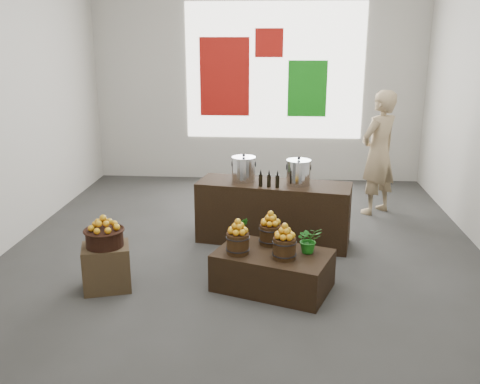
# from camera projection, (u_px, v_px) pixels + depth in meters

# --- Properties ---
(ground) EXTENTS (7.00, 7.00, 0.00)m
(ground) POSITION_uv_depth(u_px,v_px,m) (244.00, 248.00, 6.87)
(ground) COLOR #32312F
(ground) RESTS_ON ground
(back_wall) EXTENTS (6.00, 0.04, 4.00)m
(back_wall) POSITION_uv_depth(u_px,v_px,m) (258.00, 71.00, 9.65)
(back_wall) COLOR #B1ADA3
(back_wall) RESTS_ON ground
(back_opening) EXTENTS (3.20, 0.02, 2.40)m
(back_opening) POSITION_uv_depth(u_px,v_px,m) (274.00, 72.00, 9.61)
(back_opening) COLOR white
(back_opening) RESTS_ON back_wall
(deco_red_left) EXTENTS (0.90, 0.04, 1.40)m
(deco_red_left) POSITION_uv_depth(u_px,v_px,m) (225.00, 77.00, 9.69)
(deco_red_left) COLOR #9F110C
(deco_red_left) RESTS_ON back_wall
(deco_green_right) EXTENTS (0.70, 0.04, 1.00)m
(deco_green_right) POSITION_uv_depth(u_px,v_px,m) (307.00, 89.00, 9.64)
(deco_green_right) COLOR #137D13
(deco_green_right) RESTS_ON back_wall
(deco_red_upper) EXTENTS (0.50, 0.04, 0.50)m
(deco_red_upper) POSITION_uv_depth(u_px,v_px,m) (269.00, 43.00, 9.47)
(deco_red_upper) COLOR #9F110C
(deco_red_upper) RESTS_ON back_wall
(crate) EXTENTS (0.59, 0.53, 0.49)m
(crate) POSITION_uv_depth(u_px,v_px,m) (107.00, 267.00, 5.71)
(crate) COLOR #473621
(crate) RESTS_ON ground
(wicker_basket) EXTENTS (0.39, 0.39, 0.18)m
(wicker_basket) POSITION_uv_depth(u_px,v_px,m) (105.00, 238.00, 5.61)
(wicker_basket) COLOR black
(wicker_basket) RESTS_ON crate
(apples_in_basket) EXTENTS (0.31, 0.31, 0.16)m
(apples_in_basket) POSITION_uv_depth(u_px,v_px,m) (103.00, 223.00, 5.57)
(apples_in_basket) COLOR #991404
(apples_in_basket) RESTS_ON wicker_basket
(display_table) EXTENTS (1.36, 1.09, 0.41)m
(display_table) POSITION_uv_depth(u_px,v_px,m) (273.00, 270.00, 5.73)
(display_table) COLOR black
(display_table) RESTS_ON ground
(apple_bucket_front_left) EXTENTS (0.24, 0.24, 0.22)m
(apple_bucket_front_left) POSITION_uv_depth(u_px,v_px,m) (238.00, 243.00, 5.63)
(apple_bucket_front_left) COLOR #34200E
(apple_bucket_front_left) RESTS_ON display_table
(apples_in_bucket_front_left) EXTENTS (0.18, 0.18, 0.16)m
(apples_in_bucket_front_left) POSITION_uv_depth(u_px,v_px,m) (238.00, 226.00, 5.57)
(apples_in_bucket_front_left) COLOR #991404
(apples_in_bucket_front_left) RESTS_ON apple_bucket_front_left
(apple_bucket_front_right) EXTENTS (0.24, 0.24, 0.22)m
(apple_bucket_front_right) POSITION_uv_depth(u_px,v_px,m) (284.00, 248.00, 5.50)
(apple_bucket_front_right) COLOR #34200E
(apple_bucket_front_right) RESTS_ON display_table
(apples_in_bucket_front_right) EXTENTS (0.18, 0.18, 0.16)m
(apples_in_bucket_front_right) POSITION_uv_depth(u_px,v_px,m) (285.00, 231.00, 5.44)
(apples_in_bucket_front_right) COLOR #991404
(apples_in_bucket_front_right) RESTS_ON apple_bucket_front_right
(apple_bucket_rear) EXTENTS (0.24, 0.24, 0.22)m
(apple_bucket_rear) POSITION_uv_depth(u_px,v_px,m) (270.00, 234.00, 5.88)
(apple_bucket_rear) COLOR #34200E
(apple_bucket_rear) RESTS_ON display_table
(apples_in_bucket_rear) EXTENTS (0.18, 0.18, 0.16)m
(apples_in_bucket_rear) POSITION_uv_depth(u_px,v_px,m) (271.00, 218.00, 5.82)
(apples_in_bucket_rear) COLOR #991404
(apples_in_bucket_rear) RESTS_ON apple_bucket_rear
(herb_garnish_right) EXTENTS (0.31, 0.29, 0.29)m
(herb_garnish_right) POSITION_uv_depth(u_px,v_px,m) (309.00, 240.00, 5.63)
(herb_garnish_right) COLOR #156114
(herb_garnish_right) RESTS_ON display_table
(herb_garnish_left) EXTENTS (0.18, 0.16, 0.27)m
(herb_garnish_left) POSITION_uv_depth(u_px,v_px,m) (241.00, 229.00, 5.95)
(herb_garnish_left) COLOR #156114
(herb_garnish_left) RESTS_ON display_table
(counter) EXTENTS (2.04, 0.96, 0.80)m
(counter) POSITION_uv_depth(u_px,v_px,m) (273.00, 213.00, 6.98)
(counter) COLOR black
(counter) RESTS_ON ground
(stock_pot_left) EXTENTS (0.30, 0.30, 0.30)m
(stock_pot_left) POSITION_uv_depth(u_px,v_px,m) (244.00, 170.00, 6.92)
(stock_pot_left) COLOR silver
(stock_pot_left) RESTS_ON counter
(stock_pot_center) EXTENTS (0.30, 0.30, 0.30)m
(stock_pot_center) POSITION_uv_depth(u_px,v_px,m) (298.00, 173.00, 6.75)
(stock_pot_center) COLOR silver
(stock_pot_center) RESTS_ON counter
(oil_cruets) EXTENTS (0.22, 0.09, 0.22)m
(oil_cruets) POSITION_uv_depth(u_px,v_px,m) (271.00, 178.00, 6.65)
(oil_cruets) COLOR black
(oil_cruets) RESTS_ON counter
(shopper) EXTENTS (0.81, 0.79, 1.87)m
(shopper) POSITION_uv_depth(u_px,v_px,m) (378.00, 153.00, 7.99)
(shopper) COLOR #9E8661
(shopper) RESTS_ON ground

